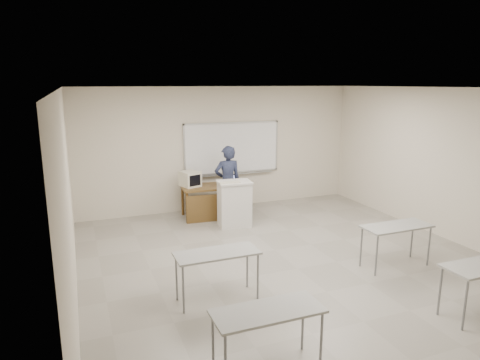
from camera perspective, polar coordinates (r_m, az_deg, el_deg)
name	(u,v)px	position (r m, az deg, el deg)	size (l,w,h in m)	color
floor	(298,269)	(7.47, 7.69, -11.66)	(7.00, 8.00, 0.01)	gray
whiteboard	(232,149)	(10.66, -1.04, 4.20)	(2.48, 0.10, 1.31)	white
student_desks	(347,262)	(6.16, 14.07, -10.57)	(4.40, 2.20, 0.73)	gray
instructor_desk	(216,195)	(9.90, -3.24, -1.96)	(1.52, 0.76, 0.75)	brown
podium	(234,204)	(9.35, -0.75, -3.16)	(0.71, 0.52, 1.00)	silver
crt_monitor	(190,179)	(9.88, -6.73, 0.14)	(0.38, 0.43, 0.36)	beige
laptop	(232,183)	(9.95, -1.05, -0.38)	(0.31, 0.29, 0.23)	black
mouse	(222,184)	(10.02, -2.39, -0.51)	(0.10, 0.07, 0.04)	#B4B9BD
keyboard	(230,183)	(9.06, -1.38, -0.34)	(0.45, 0.15, 0.03)	beige
presenter	(228,182)	(9.84, -1.65, -0.29)	(0.62, 0.41, 1.69)	black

